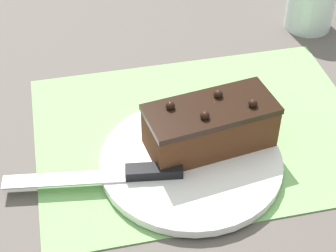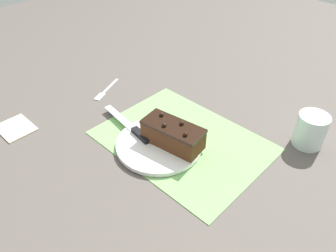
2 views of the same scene
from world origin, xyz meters
name	(u,v)px [view 2 (image 2 of 2)]	position (x,y,z in m)	size (l,w,h in m)	color
ground_plane	(182,141)	(0.00, 0.00, 0.00)	(3.00, 3.00, 0.00)	#544C47
placemat_woven	(182,140)	(0.00, 0.00, 0.00)	(0.46, 0.34, 0.00)	#7AB266
cake_plate	(159,144)	(-0.03, -0.06, 0.01)	(0.24, 0.24, 0.01)	white
chocolate_cake	(173,134)	(0.00, -0.04, 0.05)	(0.18, 0.10, 0.07)	#512D19
serving_knife	(134,129)	(-0.12, -0.08, 0.02)	(0.23, 0.05, 0.01)	black
drinking_glass	(310,130)	(0.26, 0.23, 0.05)	(0.08, 0.08, 0.10)	silver
folded_napkin	(15,127)	(-0.40, -0.30, 0.00)	(0.11, 0.09, 0.01)	beige
dessert_fork	(105,91)	(-0.37, 0.01, 0.00)	(0.07, 0.14, 0.01)	#B7BABF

